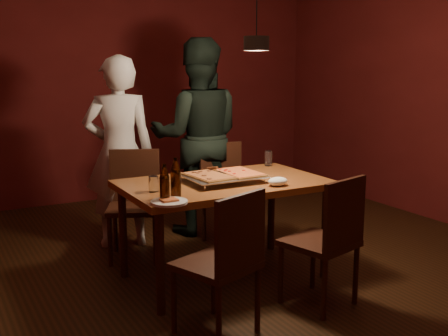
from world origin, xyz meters
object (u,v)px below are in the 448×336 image
beer_bottle_b (176,177)px  pendant_lamp (256,42)px  chair_near_right (330,230)px  diner_white (119,152)px  chair_far_right (226,184)px  chair_far_left (134,193)px  plate_slice (169,202)px  diner_dark (198,137)px  pizza_tray (223,178)px  beer_bottle_a (164,183)px  dining_table (224,191)px  chair_near_left (227,251)px

beer_bottle_b → pendant_lamp: size_ratio=0.24×
chair_near_right → diner_white: (-0.79, 1.92, 0.30)m
diner_white → chair_far_right: bearing=171.7°
chair_far_left → diner_white: (-0.01, 0.33, 0.30)m
beer_bottle_b → plate_slice: bearing=-128.1°
chair_far_left → chair_far_right: bearing=-157.9°
chair_near_right → diner_dark: (-0.02, 1.95, 0.38)m
chair_near_right → plate_slice: 1.07m
pizza_tray → diner_dark: (0.35, 1.15, 0.14)m
chair_far_left → beer_bottle_a: bearing=104.9°
pizza_tray → pendant_lamp: bearing=-36.3°
chair_far_right → beer_bottle_b: 1.43m
beer_bottle_b → pendant_lamp: bearing=9.1°
diner_white → diner_dark: 0.78m
beer_bottle_a → diner_dark: size_ratio=0.13×
dining_table → pendant_lamp: (0.17, -0.16, 1.08)m
beer_bottle_b → plate_slice: 0.21m
pizza_tray → plate_slice: 0.72m
diner_white → chair_near_left: bearing=104.4°
beer_bottle_b → chair_near_left: bearing=-82.9°
chair_near_right → beer_bottle_b: bearing=132.9°
plate_slice → beer_bottle_a: bearing=96.8°
beer_bottle_a → pendant_lamp: bearing=13.5°
pizza_tray → chair_far_left: bearing=121.3°
beer_bottle_b → diner_white: size_ratio=0.16×
chair_far_left → diner_white: 0.45m
chair_far_right → plate_slice: 1.58m
chair_far_right → pendant_lamp: 1.55m
chair_far_left → chair_near_left: (-0.01, -1.63, 0.00)m
pizza_tray → beer_bottle_a: size_ratio=2.26×
chair_far_right → diner_white: size_ratio=0.29×
chair_near_left → plate_slice: (-0.18, 0.43, 0.22)m
chair_far_left → beer_bottle_a: (-0.20, -1.14, 0.33)m
chair_near_right → beer_bottle_a: 1.13m
chair_far_left → diner_dark: bearing=-130.7°
diner_dark → dining_table: bearing=97.4°
dining_table → chair_far_right: 0.88m
dining_table → pizza_tray: pizza_tray is taller
chair_far_left → pizza_tray: 0.92m
chair_far_right → dining_table: bearing=60.1°
beer_bottle_b → dining_table: bearing=27.9°
beer_bottle_b → chair_near_right: bearing=-31.8°
plate_slice → dining_table: bearing=33.4°
chair_far_left → chair_near_left: 1.63m
chair_near_left → pendant_lamp: (0.61, 0.67, 1.22)m
pizza_tray → plate_slice: pizza_tray is taller
beer_bottle_b → diner_dark: size_ratio=0.14×
pizza_tray → chair_near_right: bearing=-61.1°
chair_far_right → diner_dark: size_ratio=0.26×
chair_far_right → plate_slice: bearing=47.9°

